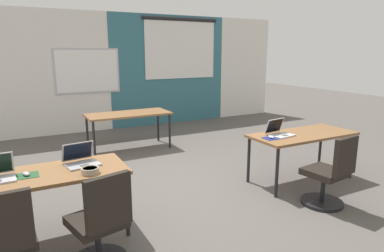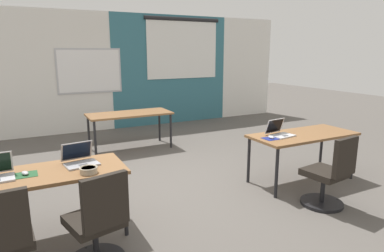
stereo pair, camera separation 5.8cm
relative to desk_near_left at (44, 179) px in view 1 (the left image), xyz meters
The scene contains 15 objects.
ground_plane 1.96m from the desk_near_left, 18.92° to the left, with size 24.00×24.00×0.00m.
back_wall_assembly 5.18m from the desk_near_left, 69.36° to the left, with size 10.00×0.27×2.80m.
desk_near_left is the anchor object (origin of this frame).
desk_near_right 3.50m from the desk_near_left, ahead, with size 1.60×0.70×0.72m.
desk_far_center 3.30m from the desk_near_left, 57.99° to the left, with size 1.60×0.70×0.72m.
mousepad_near_left_end 0.16m from the desk_near_left, behind, with size 0.22×0.19×0.00m.
mouse_near_left_end 0.17m from the desk_near_left, behind, with size 0.08×0.11×0.03m.
chair_near_left_end 0.83m from the desk_near_left, 116.58° to the right, with size 0.52×0.55×0.92m.
laptop_near_left_inner 0.41m from the desk_near_left, 14.89° to the left, with size 0.37×0.36×0.22m.
chair_near_left_inner 0.85m from the desk_near_left, 62.25° to the right, with size 0.53×0.58×0.92m.
laptop_near_right_inner 3.12m from the desk_near_left, ahead, with size 0.37×0.34×0.23m.
mousepad_near_right_inner 2.89m from the desk_near_left, ahead, with size 0.22×0.19×0.00m.
mouse_near_right_inner 2.90m from the desk_near_left, ahead, with size 0.07×0.10×0.03m.
chair_near_right_inner 3.26m from the desk_near_left, 14.21° to the right, with size 0.52×0.56×0.92m.
snack_bowl 0.48m from the desk_near_left, 28.37° to the right, with size 0.18×0.18×0.06m.
Camera 1 is at (-1.93, -4.05, 1.89)m, focal length 31.48 mm.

